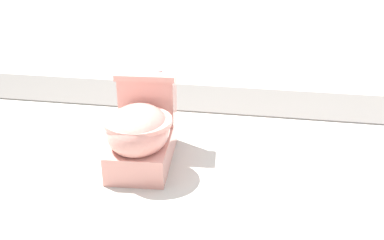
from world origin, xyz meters
TOP-DOWN VIEW (x-y plane):
  - ground_plane at (0.00, 0.00)m, footprint 14.00×14.00m
  - gravel_strip at (-1.14, 0.50)m, footprint 0.56×8.00m
  - toilet at (-0.08, -0.10)m, footprint 0.66×0.42m

SIDE VIEW (x-z plane):
  - ground_plane at x=0.00m, z-range 0.00..0.00m
  - gravel_strip at x=-1.14m, z-range 0.00..0.01m
  - toilet at x=-0.08m, z-range -0.04..0.48m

